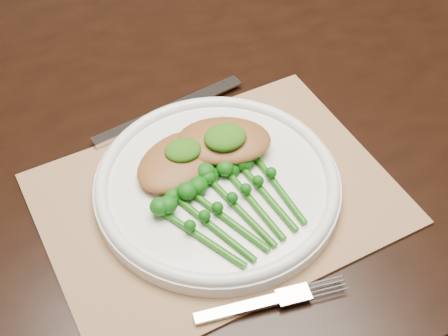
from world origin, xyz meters
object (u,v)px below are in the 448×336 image
object	(u,v)px
placemat	(218,199)
broccolini_bundle	(242,212)
dinner_plate	(217,183)
dining_table	(224,236)
chicken_fillet_left	(178,161)

from	to	relation	value
placemat	broccolini_bundle	world-z (taller)	broccolini_bundle
dinner_plate	broccolini_bundle	size ratio (longest dim) A/B	1.56
placemat	broccolini_bundle	bearing A→B (deg)	-82.00
broccolini_bundle	dinner_plate	bearing A→B (deg)	79.86
dining_table	chicken_fillet_left	xyz separation A→B (m)	(-0.11, -0.15, 0.41)
placemat	chicken_fillet_left	world-z (taller)	chicken_fillet_left
dinner_plate	placemat	bearing A→B (deg)	-108.18
dinner_plate	broccolini_bundle	xyz separation A→B (m)	(0.01, -0.06, 0.01)
placemat	dinner_plate	xyz separation A→B (m)	(0.00, 0.01, 0.02)
dinner_plate	chicken_fillet_left	distance (m)	0.06
placemat	chicken_fillet_left	size ratio (longest dim) A/B	3.57
dinner_plate	chicken_fillet_left	xyz separation A→B (m)	(-0.04, 0.04, 0.02)
chicken_fillet_left	broccolini_bundle	size ratio (longest dim) A/B	0.61
chicken_fillet_left	dining_table	bearing A→B (deg)	22.14
placemat	dinner_plate	distance (m)	0.02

